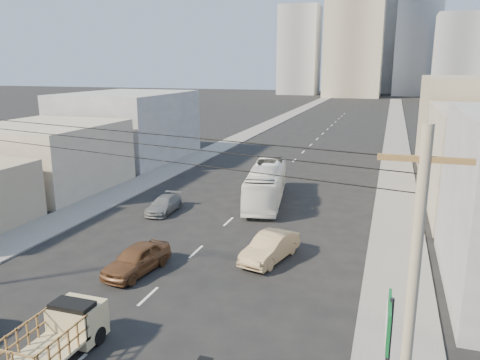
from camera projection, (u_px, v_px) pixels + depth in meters
The scene contains 18 objects.
sidewalk_left at pixel (259, 129), 83.90m from camera, with size 3.50×180.00×0.12m, color slate.
sidewalk_right at pixel (396, 135), 76.87m from camera, with size 3.50×180.00×0.12m, color slate.
lane_dashes at pixel (307, 148), 64.69m from camera, with size 0.15×104.00×0.01m.
flatbed_pickup at pixel (60, 332), 18.01m from camera, with size 1.95×4.41×1.90m.
city_bus at pixel (266, 184), 38.79m from camera, with size 2.55×10.90×3.04m, color white.
sedan_brown at pixel (137, 259), 25.64m from camera, with size 1.83×4.55×1.55m, color brown.
sedan_tan at pixel (270, 247), 27.26m from camera, with size 1.65×4.74×1.56m, color tan.
sedan_grey at pixel (164, 205), 36.27m from camera, with size 1.71×4.21×1.22m, color slate.
green_sign at pixel (388, 340), 12.86m from camera, with size 0.18×1.60×5.00m.
utility_pole at pixel (407, 346), 10.11m from camera, with size 1.80×0.24×10.00m.
overhead_wires at pixel (36, 134), 14.96m from camera, with size 23.01×5.02×0.72m.
bldg_left_mid at pixel (47, 156), 42.86m from camera, with size 11.00×12.00×6.00m, color #A99D88.
bldg_left_far at pixel (128, 126), 56.63m from camera, with size 12.00×16.00×8.00m, color gray.
high_rise_tower at pixel (356, 12), 166.90m from camera, with size 20.00×20.00×60.00m, color gray.
midrise_ne at pixel (417, 42), 176.56m from camera, with size 16.00×16.00×40.00m, color gray.
midrise_nw at pixel (299, 51), 185.81m from camera, with size 15.00×15.00×34.00m, color gray.
midrise_back at pixel (385, 39), 193.53m from camera, with size 18.00×18.00×44.00m, color gray.
midrise_east at pixel (457, 57), 155.90m from camera, with size 14.00×14.00×28.00m, color gray.
Camera 1 is at (10.82, -10.65, 11.07)m, focal length 35.00 mm.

